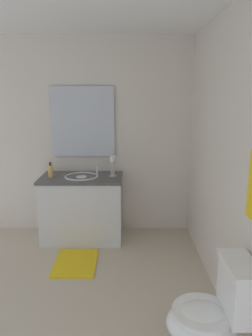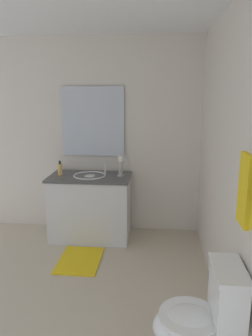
# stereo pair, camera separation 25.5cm
# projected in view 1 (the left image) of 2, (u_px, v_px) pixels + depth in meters

# --- Properties ---
(floor) EXTENTS (2.86, 2.95, 0.02)m
(floor) POSITION_uv_depth(u_px,v_px,m) (57.00, 291.00, 2.98)
(floor) COLOR beige
(floor) RESTS_ON ground
(wall_back) EXTENTS (2.86, 0.04, 2.45)m
(wall_back) POSITION_uv_depth(u_px,v_px,m) (226.00, 159.00, 2.71)
(wall_back) COLOR silver
(wall_back) RESTS_ON ground
(wall_left) EXTENTS (0.04, 2.95, 2.45)m
(wall_left) POSITION_uv_depth(u_px,v_px,m) (76.00, 137.00, 4.10)
(wall_left) COLOR silver
(wall_left) RESTS_ON ground
(vanity_cabinet) EXTENTS (0.58, 0.99, 0.79)m
(vanity_cabinet) POSITION_uv_depth(u_px,v_px,m) (82.00, 208.00, 3.97)
(vanity_cabinet) COLOR silver
(vanity_cabinet) RESTS_ON ground
(sink_basin) EXTENTS (0.40, 0.40, 0.24)m
(sink_basin) POSITION_uv_depth(u_px,v_px,m) (82.00, 180.00, 3.89)
(sink_basin) COLOR white
(sink_basin) RESTS_ON vanity_cabinet
(mirror) EXTENTS (0.02, 0.78, 0.86)m
(mirror) POSITION_uv_depth(u_px,v_px,m) (83.00, 122.00, 4.01)
(mirror) COLOR silver
(candle_holder_tall) EXTENTS (0.09, 0.09, 0.25)m
(candle_holder_tall) POSITION_uv_depth(u_px,v_px,m) (113.00, 166.00, 3.87)
(candle_holder_tall) COLOR #B7B2A5
(candle_holder_tall) RESTS_ON vanity_cabinet
(soap_bottle) EXTENTS (0.06, 0.06, 0.18)m
(soap_bottle) POSITION_uv_depth(u_px,v_px,m) (51.00, 171.00, 3.86)
(soap_bottle) COLOR #E5B259
(soap_bottle) RESTS_ON vanity_cabinet
(toilet) EXTENTS (0.39, 0.54, 0.75)m
(toilet) POSITION_uv_depth(u_px,v_px,m) (213.00, 317.00, 2.07)
(toilet) COLOR white
(toilet) RESTS_ON ground
(bath_mat) EXTENTS (0.60, 0.44, 0.02)m
(bath_mat) POSITION_uv_depth(u_px,v_px,m) (76.00, 262.00, 3.44)
(bath_mat) COLOR yellow
(bath_mat) RESTS_ON ground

